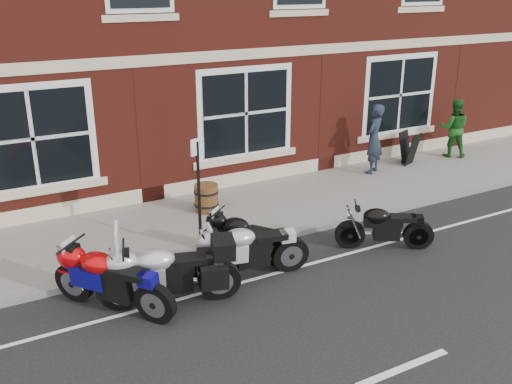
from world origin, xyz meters
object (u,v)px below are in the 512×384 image
a_board_sign (409,148)px  moto_touring_silver (166,270)px  moto_sport_black (245,235)px  pedestrian_left (374,139)px  moto_sport_red (111,277)px  pedestrian_right (454,128)px  parking_sign (199,187)px  moto_naked_black (382,225)px  barrel_planter (206,198)px  moto_sport_silver (247,248)px

a_board_sign → moto_touring_silver: bearing=-179.7°
moto_sport_black → pedestrian_left: 5.99m
moto_sport_red → pedestrian_right: pedestrian_right is taller
parking_sign → moto_naked_black: bearing=-44.5°
moto_sport_black → a_board_sign: (6.75, 2.82, 0.08)m
barrel_planter → parking_sign: parking_sign is taller
moto_touring_silver → parking_sign: bearing=-24.4°
moto_sport_silver → moto_naked_black: size_ratio=1.28×
moto_naked_black → pedestrian_right: (5.79, 3.66, 0.47)m
pedestrian_left → moto_naked_black: bearing=21.1°
moto_sport_black → barrel_planter: 2.36m
moto_sport_red → a_board_sign: (9.47, 3.39, -0.02)m
moto_touring_silver → pedestrian_left: (7.21, 3.51, 0.44)m
pedestrian_right → parking_sign: size_ratio=0.77×
moto_touring_silver → moto_sport_red: moto_touring_silver is taller
moto_sport_silver → parking_sign: parking_sign is taller
moto_sport_silver → pedestrian_left: (5.63, 3.34, 0.48)m
pedestrian_right → moto_sport_silver: bearing=60.9°
moto_sport_red → moto_sport_black: moto_sport_red is taller
pedestrian_right → a_board_sign: bearing=37.8°
parking_sign → pedestrian_left: bearing=-1.2°
moto_touring_silver → a_board_sign: size_ratio=2.47×
moto_sport_silver → pedestrian_left: pedestrian_left is taller
pedestrian_left → parking_sign: 6.38m
barrel_planter → parking_sign: bearing=-117.3°
moto_touring_silver → pedestrian_left: size_ratio=1.20×
moto_sport_black → moto_sport_silver: 0.72m
moto_sport_silver → pedestrian_right: size_ratio=1.30×
pedestrian_right → barrel_planter: bearing=42.6°
pedestrian_left → pedestrian_right: 3.08m
moto_touring_silver → moto_sport_silver: 1.59m
moto_sport_red → moto_naked_black: size_ratio=1.11×
moto_sport_red → barrel_planter: size_ratio=3.08×
moto_touring_silver → pedestrian_left: bearing=-47.1°
moto_sport_black → parking_sign: bearing=105.2°
moto_sport_black → a_board_sign: bearing=-12.5°
moto_sport_silver → parking_sign: size_ratio=1.00×
moto_touring_silver → a_board_sign: bearing=-50.2°
moto_sport_black → moto_naked_black: bearing=-53.9°
moto_sport_red → moto_sport_silver: size_ratio=0.86×
moto_touring_silver → moto_sport_silver: size_ratio=1.02×
pedestrian_right → a_board_sign: (-1.65, 0.05, -0.40)m
moto_sport_red → moto_naked_black: moto_sport_red is taller
parking_sign → moto_sport_silver: bearing=-93.6°
moto_touring_silver → moto_naked_black: 4.50m
parking_sign → moto_sport_red: bearing=-171.8°
moto_naked_black → a_board_sign: (4.14, 3.71, 0.07)m
barrel_planter → parking_sign: (-0.92, -1.78, 0.98)m
moto_sport_red → moto_naked_black: 5.34m
moto_sport_silver → a_board_sign: (7.06, 3.47, -0.00)m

